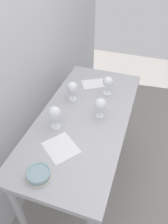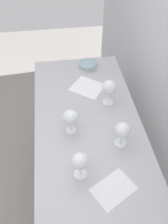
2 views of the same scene
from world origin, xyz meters
name	(u,v)px [view 2 (image 2 of 2)]	position (x,y,z in m)	size (l,w,h in m)	color
ground_plane	(88,191)	(0.00, 0.00, 0.00)	(6.00, 6.00, 0.00)	gray
steel_counter	(88,134)	(0.00, -0.01, 0.79)	(1.40, 0.65, 0.90)	#AEAEB3
wine_glass_near_center	(70,118)	(0.04, -0.12, 1.01)	(0.09, 0.09, 0.16)	white
wine_glass_far_left	(109,88)	(-0.17, 0.15, 1.03)	(0.09, 0.09, 0.18)	white
wine_glass_near_right	(80,162)	(0.34, -0.10, 1.01)	(0.09, 0.09, 0.16)	white
wine_glass_far_right	(123,131)	(0.17, 0.15, 1.01)	(0.09, 0.09, 0.16)	white
tasting_sheet_upper	(88,87)	(-0.34, 0.04, 0.90)	(0.19, 0.21, 0.00)	white
tasting_sheet_lower	(114,189)	(0.44, 0.05, 0.90)	(0.14, 0.20, 0.00)	white
tasting_bowl	(88,65)	(-0.57, 0.07, 0.92)	(0.15, 0.15, 0.05)	beige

